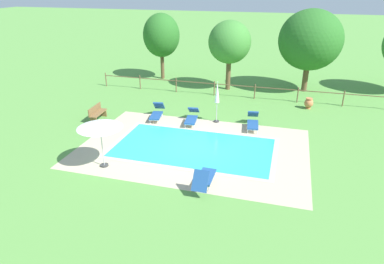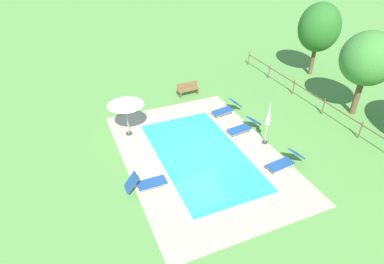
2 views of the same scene
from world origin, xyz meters
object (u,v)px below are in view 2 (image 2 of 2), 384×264
tree_west_mid (368,59)px  wooden_bench_lawn_side (188,89)px  sun_lounger_north_far (244,127)px  patio_umbrella_closed_row_west (269,117)px  sun_lounger_north_end (285,161)px  sun_lounger_north_near_steps (227,109)px  patio_umbrella_open_foreground (125,102)px  sun_lounger_north_mid (146,183)px  tree_centre (319,28)px

tree_west_mid → wooden_bench_lawn_side: bearing=-126.8°
sun_lounger_north_far → patio_umbrella_closed_row_west: bearing=22.4°
sun_lounger_north_end → tree_west_mid: (-2.72, 7.04, 3.12)m
sun_lounger_north_near_steps → tree_west_mid: (2.94, 7.20, 3.11)m
patio_umbrella_open_foreground → sun_lounger_north_mid: bearing=-4.8°
sun_lounger_north_far → sun_lounger_north_near_steps: bearing=177.6°
patio_umbrella_closed_row_west → patio_umbrella_open_foreground: bearing=-119.7°
patio_umbrella_open_foreground → tree_centre: size_ratio=0.42×
patio_umbrella_open_foreground → patio_umbrella_closed_row_west: 7.48m
patio_umbrella_closed_row_west → tree_centre: bearing=127.6°
sun_lounger_north_far → sun_lounger_north_mid: bearing=-69.8°
patio_umbrella_closed_row_west → tree_centre: 10.68m
sun_lounger_north_end → patio_umbrella_closed_row_west: size_ratio=0.84×
tree_centre → sun_lounger_north_near_steps: bearing=-71.7°
sun_lounger_north_end → patio_umbrella_closed_row_west: bearing=171.9°
tree_west_mid → patio_umbrella_open_foreground: bearing=-103.3°
patio_umbrella_closed_row_west → tree_west_mid: bearing=94.9°
sun_lounger_north_near_steps → tree_centre: size_ratio=0.38×
sun_lounger_north_near_steps → patio_umbrella_open_foreground: patio_umbrella_open_foreground is taller
patio_umbrella_open_foreground → tree_centre: 15.13m
sun_lounger_north_end → patio_umbrella_closed_row_west: patio_umbrella_closed_row_west is taller
patio_umbrella_open_foreground → tree_west_mid: size_ratio=0.44×
sun_lounger_north_far → sun_lounger_north_end: size_ratio=1.01×
sun_lounger_north_far → tree_west_mid: tree_west_mid is taller
sun_lounger_north_mid → tree_west_mid: tree_west_mid is taller
sun_lounger_north_near_steps → patio_umbrella_closed_row_west: size_ratio=0.83×
sun_lounger_north_mid → tree_centre: tree_centre is taller
patio_umbrella_closed_row_west → wooden_bench_lawn_side: 7.11m
wooden_bench_lawn_side → sun_lounger_north_near_steps: bearing=19.3°
sun_lounger_north_mid → sun_lounger_north_end: (1.14, 6.58, -0.02)m
sun_lounger_north_far → patio_umbrella_open_foreground: patio_umbrella_open_foreground is taller
sun_lounger_north_mid → sun_lounger_north_end: 6.68m
sun_lounger_north_end → tree_west_mid: size_ratio=0.40×
sun_lounger_north_near_steps → patio_umbrella_closed_row_west: (3.52, 0.46, 1.23)m
sun_lounger_north_near_steps → wooden_bench_lawn_side: sun_lounger_north_near_steps is taller
wooden_bench_lawn_side → tree_west_mid: size_ratio=0.30×
patio_umbrella_closed_row_west → tree_west_mid: size_ratio=0.48×
wooden_bench_lawn_side → tree_centre: size_ratio=0.29×
sun_lounger_north_end → wooden_bench_lawn_side: wooden_bench_lawn_side is taller
sun_lounger_north_mid → tree_centre: size_ratio=0.35×
sun_lounger_north_end → tree_west_mid: bearing=111.1°
sun_lounger_north_near_steps → sun_lounger_north_far: sun_lounger_north_near_steps is taller
sun_lounger_north_end → tree_west_mid: tree_west_mid is taller
tree_west_mid → tree_centre: 6.05m
patio_umbrella_open_foreground → wooden_bench_lawn_side: bearing=122.8°
wooden_bench_lawn_side → tree_west_mid: bearing=53.2°
sun_lounger_north_mid → patio_umbrella_open_foreground: patio_umbrella_open_foreground is taller
sun_lounger_north_end → wooden_bench_lawn_side: 9.06m
sun_lounger_north_end → patio_umbrella_open_foreground: bearing=-133.3°
patio_umbrella_closed_row_west → tree_west_mid: (-0.58, 6.74, 1.88)m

